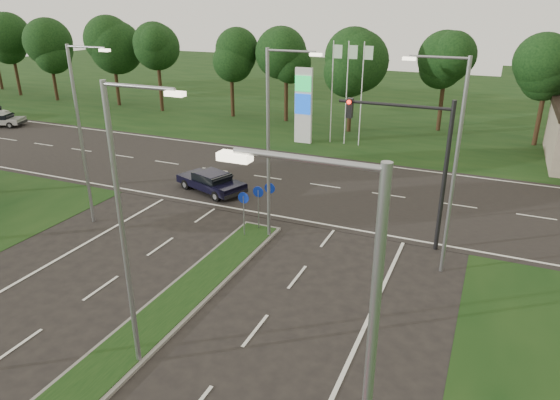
% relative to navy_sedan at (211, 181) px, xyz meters
% --- Properties ---
extents(verge_far, '(160.00, 50.00, 0.02)m').
position_rel_navy_sedan_xyz_m(verge_far, '(5.04, 34.70, -0.67)').
color(verge_far, black).
rests_on(verge_far, ground).
extents(cross_road, '(160.00, 12.00, 0.02)m').
position_rel_navy_sedan_xyz_m(cross_road, '(5.04, 3.70, -0.67)').
color(cross_road, black).
rests_on(cross_road, ground).
extents(median_kerb, '(2.00, 26.00, 0.12)m').
position_rel_navy_sedan_xyz_m(median_kerb, '(5.04, -16.30, -0.61)').
color(median_kerb, slate).
rests_on(median_kerb, ground).
extents(streetlight_median_near, '(2.53, 0.22, 9.00)m').
position_rel_navy_sedan_xyz_m(streetlight_median_near, '(6.04, -14.30, 4.41)').
color(streetlight_median_near, gray).
rests_on(streetlight_median_near, ground).
extents(streetlight_median_far, '(2.53, 0.22, 9.00)m').
position_rel_navy_sedan_xyz_m(streetlight_median_far, '(6.04, -4.30, 4.41)').
color(streetlight_median_far, gray).
rests_on(streetlight_median_far, ground).
extents(streetlight_left_far, '(2.53, 0.22, 9.00)m').
position_rel_navy_sedan_xyz_m(streetlight_left_far, '(-3.26, -6.30, 4.41)').
color(streetlight_left_far, gray).
rests_on(streetlight_left_far, ground).
extents(streetlight_right_far, '(2.53, 0.22, 9.00)m').
position_rel_navy_sedan_xyz_m(streetlight_right_far, '(13.84, -4.30, 4.41)').
color(streetlight_right_far, gray).
rests_on(streetlight_right_far, ground).
extents(streetlight_right_near, '(2.53, 0.22, 9.00)m').
position_rel_navy_sedan_xyz_m(streetlight_right_near, '(13.84, -18.30, 4.41)').
color(streetlight_right_near, gray).
rests_on(streetlight_right_near, ground).
extents(traffic_signal, '(5.10, 0.42, 7.00)m').
position_rel_navy_sedan_xyz_m(traffic_signal, '(12.23, -2.30, 3.99)').
color(traffic_signal, black).
rests_on(traffic_signal, ground).
extents(median_signs, '(1.16, 1.76, 2.38)m').
position_rel_navy_sedan_xyz_m(median_signs, '(5.04, -3.90, 1.05)').
color(median_signs, gray).
rests_on(median_signs, ground).
extents(gas_pylon, '(5.80, 1.26, 8.00)m').
position_rel_navy_sedan_xyz_m(gas_pylon, '(1.25, 12.75, 2.53)').
color(gas_pylon, silver).
rests_on(gas_pylon, ground).
extents(treeline_far, '(6.00, 6.00, 9.90)m').
position_rel_navy_sedan_xyz_m(treeline_far, '(5.14, 19.63, 6.16)').
color(treeline_far, black).
rests_on(treeline_far, ground).
extents(navy_sedan, '(4.87, 3.26, 1.24)m').
position_rel_navy_sedan_xyz_m(navy_sedan, '(0.00, 0.00, 0.00)').
color(navy_sedan, black).
rests_on(navy_sedan, ground).
extents(far_car_a, '(4.45, 3.16, 1.18)m').
position_rel_navy_sedan_xyz_m(far_car_a, '(-26.53, 6.76, -0.03)').
color(far_car_a, '#9A9A9A').
rests_on(far_car_a, ground).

